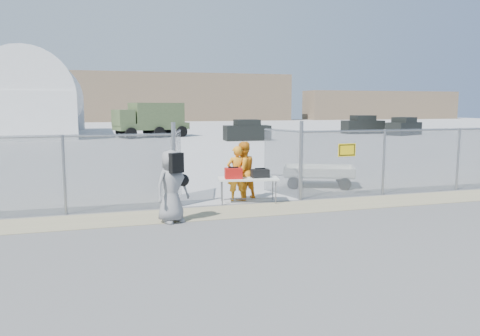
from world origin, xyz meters
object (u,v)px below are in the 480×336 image
object	(u,v)px
security_worker_left	(237,174)
visitor	(172,186)
folding_table	(248,190)
security_worker_right	(243,171)
utility_trailer	(318,176)

from	to	relation	value
security_worker_left	visitor	distance (m)	3.17
folding_table	security_worker_right	world-z (taller)	security_worker_right
folding_table	security_worker_left	size ratio (longest dim) A/B	1.05
security_worker_right	visitor	world-z (taller)	visitor
security_worker_right	visitor	size ratio (longest dim) A/B	0.99
security_worker_left	utility_trailer	bearing A→B (deg)	-154.48
security_worker_left	visitor	world-z (taller)	visitor
security_worker_right	visitor	xyz separation A→B (m)	(-2.58, -2.23, 0.01)
utility_trailer	visitor	bearing A→B (deg)	-123.54
security_worker_left	security_worker_right	xyz separation A→B (m)	(0.23, 0.10, 0.06)
folding_table	security_worker_right	xyz separation A→B (m)	(-0.02, 0.49, 0.54)
security_worker_left	utility_trailer	size ratio (longest dim) A/B	0.52
folding_table	utility_trailer	xyz separation A→B (m)	(3.38, 2.06, 0.01)
folding_table	utility_trailer	world-z (taller)	utility_trailer
security_worker_right	utility_trailer	bearing A→B (deg)	-179.23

